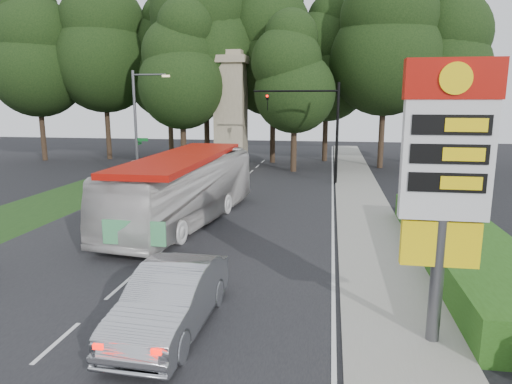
% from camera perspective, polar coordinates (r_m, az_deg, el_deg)
% --- Properties ---
extents(ground, '(120.00, 120.00, 0.00)m').
position_cam_1_polar(ground, '(12.57, -24.88, -17.90)').
color(ground, black).
rests_on(ground, ground).
extents(road_surface, '(14.00, 80.00, 0.02)m').
position_cam_1_polar(road_surface, '(22.73, -7.85, -3.85)').
color(road_surface, black).
rests_on(road_surface, ground).
extents(sidewalk_right, '(3.00, 80.00, 0.12)m').
position_cam_1_polar(sidewalk_right, '(21.83, 14.08, -4.59)').
color(sidewalk_right, gray).
rests_on(sidewalk_right, ground).
extents(grass_verge_left, '(5.00, 50.00, 0.02)m').
position_cam_1_polar(grass_verge_left, '(31.92, -21.12, -0.11)').
color(grass_verge_left, '#193814').
rests_on(grass_verge_left, ground).
extents(hedge, '(3.00, 14.00, 1.20)m').
position_cam_1_polar(hedge, '(18.43, 24.55, -6.51)').
color(hedge, '#254E14').
rests_on(hedge, ground).
extents(gas_station_pylon, '(2.10, 0.45, 6.85)m').
position_cam_1_polar(gas_station_pylon, '(11.34, 22.68, 2.99)').
color(gas_station_pylon, '#59595E').
rests_on(gas_station_pylon, ground).
extents(traffic_signal_mast, '(6.10, 0.35, 7.20)m').
position_cam_1_polar(traffic_signal_mast, '(32.97, 7.85, 9.06)').
color(traffic_signal_mast, black).
rests_on(traffic_signal_mast, ground).
extents(streetlight_signs, '(2.75, 0.98, 8.00)m').
position_cam_1_polar(streetlight_signs, '(33.82, -14.50, 8.46)').
color(streetlight_signs, '#59595E').
rests_on(streetlight_signs, ground).
extents(monument, '(3.00, 3.00, 10.05)m').
position_cam_1_polar(monument, '(39.88, -3.16, 10.14)').
color(monument, gray).
rests_on(monument, ground).
extents(tree_far_west, '(8.96, 8.96, 17.60)m').
position_cam_1_polar(tree_far_west, '(50.97, -25.87, 15.61)').
color(tree_far_west, '#2D2116').
rests_on(tree_far_west, ground).
extents(tree_west_mid, '(9.80, 9.80, 19.25)m').
position_cam_1_polar(tree_west_mid, '(49.73, -18.65, 17.42)').
color(tree_west_mid, '#2D2116').
rests_on(tree_west_mid, ground).
extents(tree_west_near, '(8.40, 8.40, 16.50)m').
position_cam_1_polar(tree_west_near, '(49.01, -10.92, 15.93)').
color(tree_west_near, '#2D2116').
rests_on(tree_west_near, ground).
extents(tree_center_left, '(10.08, 10.08, 19.80)m').
position_cam_1_polar(tree_center_left, '(43.93, -6.42, 19.25)').
color(tree_center_left, '#2D2116').
rests_on(tree_center_left, ground).
extents(tree_center_right, '(9.24, 9.24, 18.15)m').
position_cam_1_polar(tree_center_right, '(44.58, 2.17, 17.89)').
color(tree_center_right, '#2D2116').
rests_on(tree_center_right, ground).
extents(tree_east_near, '(8.12, 8.12, 15.95)m').
position_cam_1_polar(tree_east_near, '(46.10, 8.90, 15.88)').
color(tree_east_near, '#2D2116').
rests_on(tree_east_near, ground).
extents(tree_east_mid, '(9.52, 9.52, 18.70)m').
position_cam_1_polar(tree_east_mid, '(42.52, 16.03, 18.25)').
color(tree_east_mid, '#2D2116').
rests_on(tree_east_mid, ground).
extents(tree_far_east, '(8.68, 8.68, 17.05)m').
position_cam_1_polar(tree_far_east, '(45.16, 22.23, 16.15)').
color(tree_far_east, '#2D2116').
rests_on(tree_far_east, ground).
extents(tree_monument_left, '(7.28, 7.28, 14.30)m').
position_cam_1_polar(tree_monument_left, '(40.06, -9.33, 15.13)').
color(tree_monument_left, '#2D2116').
rests_on(tree_monument_left, ground).
extents(tree_monument_right, '(6.72, 6.72, 13.20)m').
position_cam_1_polar(tree_monument_right, '(38.62, 4.88, 14.39)').
color(tree_monument_right, '#2D2116').
rests_on(tree_monument_right, ground).
extents(transit_bus, '(4.40, 12.40, 3.38)m').
position_cam_1_polar(transit_bus, '(22.46, -8.90, 0.33)').
color(transit_bus, silver).
rests_on(transit_bus, ground).
extents(sedan_silver, '(1.93, 5.22, 1.71)m').
position_cam_1_polar(sedan_silver, '(12.40, -10.57, -12.99)').
color(sedan_silver, '#A9ABB0').
rests_on(sedan_silver, ground).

